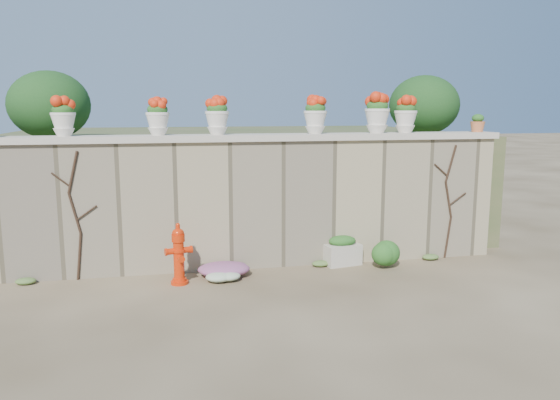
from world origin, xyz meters
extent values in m
plane|color=#4E3D27|center=(0.00, 0.00, 0.00)|extent=(80.00, 80.00, 0.00)
cube|color=#988865|center=(0.00, 1.80, 1.00)|extent=(8.00, 0.40, 2.00)
cube|color=beige|center=(0.00, 1.80, 2.05)|extent=(8.10, 0.52, 0.10)
cube|color=#384C23|center=(0.00, 5.00, 1.00)|extent=(9.00, 6.00, 2.00)
ellipsoid|color=#143814|center=(-3.20, 3.00, 2.55)|extent=(1.30, 1.30, 1.10)
ellipsoid|color=#143814|center=(3.40, 3.00, 2.55)|extent=(1.30, 1.30, 1.10)
cylinder|color=black|center=(-2.66, 1.58, 0.35)|extent=(0.12, 0.04, 0.70)
cylinder|color=black|center=(-2.69, 1.58, 1.00)|extent=(0.17, 0.04, 0.61)
cylinder|color=black|center=(-2.67, 1.58, 1.60)|extent=(0.18, 0.04, 0.61)
cylinder|color=black|center=(-2.52, 1.58, 1.00)|extent=(0.30, 0.02, 0.22)
cylinder|color=black|center=(-2.85, 1.58, 1.50)|extent=(0.25, 0.02, 0.21)
cylinder|color=black|center=(3.24, 1.58, 0.35)|extent=(0.12, 0.04, 0.70)
cylinder|color=black|center=(3.22, 1.58, 1.00)|extent=(0.17, 0.04, 0.61)
cylinder|color=black|center=(3.23, 1.58, 1.60)|extent=(0.18, 0.04, 0.61)
cylinder|color=black|center=(3.38, 1.58, 1.00)|extent=(0.30, 0.02, 0.22)
cylinder|color=black|center=(3.05, 1.58, 1.50)|extent=(0.25, 0.02, 0.21)
cylinder|color=red|center=(-1.23, 1.09, 0.02)|extent=(0.25, 0.25, 0.04)
cylinder|color=red|center=(-1.23, 1.09, 0.36)|extent=(0.15, 0.15, 0.56)
cylinder|color=red|center=(-1.23, 1.09, 0.49)|extent=(0.19, 0.19, 0.04)
cylinder|color=red|center=(-1.23, 1.09, 0.68)|extent=(0.19, 0.19, 0.11)
ellipsoid|color=red|center=(-1.23, 1.09, 0.77)|extent=(0.17, 0.17, 0.13)
cylinder|color=red|center=(-1.23, 1.09, 0.84)|extent=(0.06, 0.06, 0.09)
cylinder|color=red|center=(-1.35, 1.06, 0.49)|extent=(0.14, 0.12, 0.09)
cylinder|color=red|center=(-1.11, 1.12, 0.49)|extent=(0.14, 0.12, 0.09)
cylinder|color=red|center=(-1.21, 0.99, 0.40)|extent=(0.10, 0.11, 0.08)
cube|color=beige|center=(1.37, 1.55, 0.17)|extent=(0.63, 0.44, 0.33)
ellipsoid|color=#1E5119|center=(1.37, 1.55, 0.39)|extent=(0.48, 0.35, 0.17)
ellipsoid|color=#1E5119|center=(1.97, 1.23, 0.27)|extent=(0.56, 0.51, 0.54)
ellipsoid|color=#CD29B6|center=(-0.40, 1.31, 0.13)|extent=(1.00, 0.67, 0.27)
ellipsoid|color=white|center=(-0.58, 1.07, 0.09)|extent=(0.51, 0.41, 0.18)
ellipsoid|color=#1E5119|center=(-2.79, 1.80, 2.48)|extent=(0.30, 0.30, 0.18)
ellipsoid|color=red|center=(-2.79, 1.80, 2.55)|extent=(0.26, 0.26, 0.19)
ellipsoid|color=#1E5119|center=(-1.46, 1.80, 2.48)|extent=(0.30, 0.30, 0.18)
ellipsoid|color=red|center=(-1.46, 1.80, 2.56)|extent=(0.27, 0.27, 0.19)
ellipsoid|color=#1E5119|center=(-0.58, 1.80, 2.50)|extent=(0.32, 0.32, 0.19)
ellipsoid|color=red|center=(-0.58, 1.80, 2.58)|extent=(0.28, 0.28, 0.20)
ellipsoid|color=#1E5119|center=(0.97, 1.80, 2.50)|extent=(0.32, 0.32, 0.19)
ellipsoid|color=red|center=(0.97, 1.80, 2.58)|extent=(0.28, 0.28, 0.20)
ellipsoid|color=#1E5119|center=(2.00, 1.80, 2.54)|extent=(0.35, 0.35, 0.21)
ellipsoid|color=red|center=(2.00, 1.80, 2.62)|extent=(0.30, 0.30, 0.22)
ellipsoid|color=#1E5119|center=(2.49, 1.80, 2.50)|extent=(0.32, 0.32, 0.19)
ellipsoid|color=red|center=(2.49, 1.80, 2.58)|extent=(0.28, 0.28, 0.20)
ellipsoid|color=#1E5119|center=(3.80, 1.80, 2.32)|extent=(0.20, 0.20, 0.14)
camera|label=1|loc=(-1.34, -6.60, 2.52)|focal=35.00mm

